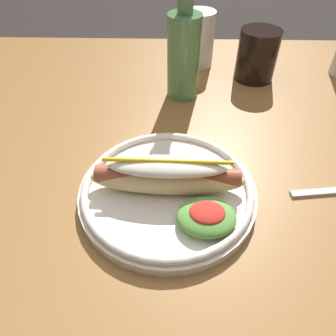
# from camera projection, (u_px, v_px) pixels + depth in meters

# --- Properties ---
(ground_plane) EXTENTS (8.00, 8.00, 0.00)m
(ground_plane) POSITION_uv_depth(u_px,v_px,m) (184.00, 317.00, 1.06)
(ground_plane) COLOR #2D2826
(dining_table) EXTENTS (1.35, 1.02, 0.74)m
(dining_table) POSITION_uv_depth(u_px,v_px,m) (196.00, 187.00, 0.61)
(dining_table) COLOR olive
(dining_table) RESTS_ON ground_plane
(hot_dog_plate) EXTENTS (0.27, 0.27, 0.08)m
(hot_dog_plate) POSITION_uv_depth(u_px,v_px,m) (169.00, 188.00, 0.46)
(hot_dog_plate) COLOR silver
(hot_dog_plate) RESTS_ON dining_table
(fork) EXTENTS (0.12, 0.03, 0.00)m
(fork) POSITION_uv_depth(u_px,v_px,m) (335.00, 191.00, 0.48)
(fork) COLOR silver
(fork) RESTS_ON dining_table
(soda_cup) EXTENTS (0.09, 0.09, 0.11)m
(soda_cup) POSITION_uv_depth(u_px,v_px,m) (257.00, 55.00, 0.71)
(soda_cup) COLOR black
(soda_cup) RESTS_ON dining_table
(extra_cup) EXTENTS (0.08, 0.08, 0.13)m
(extra_cup) POSITION_uv_depth(u_px,v_px,m) (198.00, 39.00, 0.76)
(extra_cup) COLOR white
(extra_cup) RESTS_ON dining_table
(glass_bottle) EXTENTS (0.07, 0.07, 0.26)m
(glass_bottle) POSITION_uv_depth(u_px,v_px,m) (184.00, 52.00, 0.62)
(glass_bottle) COLOR #4C7F51
(glass_bottle) RESTS_ON dining_table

